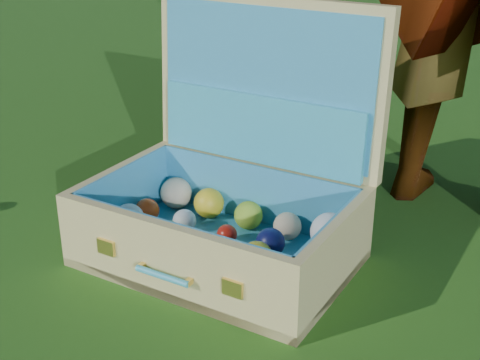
{
  "coord_description": "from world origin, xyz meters",
  "views": [
    {
      "loc": [
        1.07,
        -0.94,
        0.85
      ],
      "look_at": [
        0.15,
        0.24,
        0.19
      ],
      "focal_mm": 50.0,
      "sensor_mm": 36.0,
      "label": 1
    }
  ],
  "objects": [
    {
      "name": "ground",
      "position": [
        0.0,
        0.0,
        0.0
      ],
      "size": [
        60.0,
        60.0,
        0.0
      ],
      "primitive_type": "plane",
      "color": "#215114",
      "rests_on": "ground"
    },
    {
      "name": "suitcase",
      "position": [
        0.13,
        0.24,
        0.17
      ],
      "size": [
        0.69,
        0.56,
        0.61
      ],
      "rotation": [
        0.0,
        0.0,
        0.13
      ],
      "color": "#D0BB70",
      "rests_on": "ground"
    }
  ]
}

